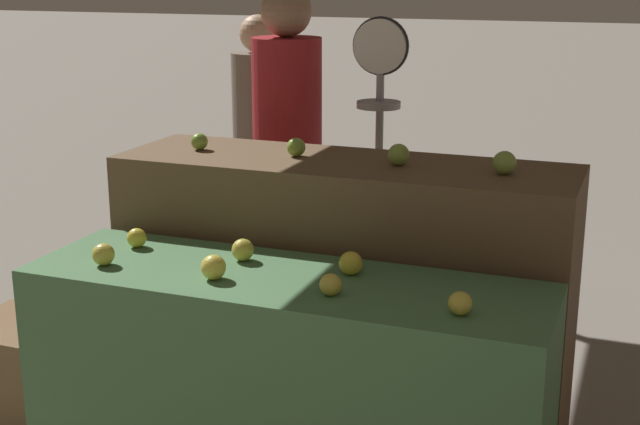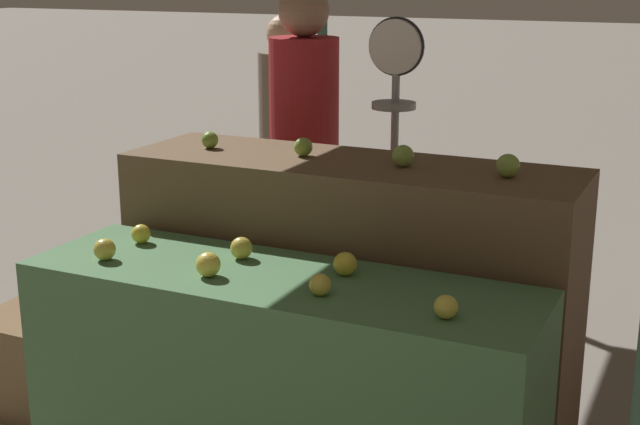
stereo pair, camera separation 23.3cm
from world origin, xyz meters
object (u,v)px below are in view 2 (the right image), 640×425
at_px(person_vendor_at_scale, 304,145).
at_px(produce_scale, 394,121).
at_px(wooden_crate_side, 37,359).
at_px(person_customer_left, 286,132).

bearing_deg(person_vendor_at_scale, produce_scale, 167.29).
xyz_separation_m(produce_scale, person_vendor_at_scale, (-0.45, -0.01, -0.14)).
height_order(person_vendor_at_scale, wooden_crate_side, person_vendor_at_scale).
bearing_deg(produce_scale, person_customer_left, 140.45).
xyz_separation_m(produce_scale, wooden_crate_side, (-1.26, -1.04, -0.99)).
bearing_deg(produce_scale, person_vendor_at_scale, -178.58).
height_order(produce_scale, person_vendor_at_scale, person_vendor_at_scale).
bearing_deg(wooden_crate_side, person_vendor_at_scale, 51.97).
height_order(produce_scale, person_customer_left, produce_scale).
bearing_deg(person_customer_left, person_vendor_at_scale, 108.24).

